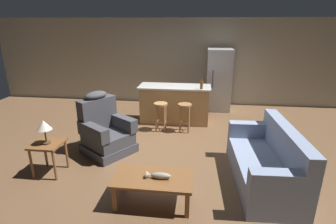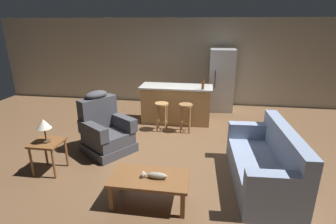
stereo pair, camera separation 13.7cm
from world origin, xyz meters
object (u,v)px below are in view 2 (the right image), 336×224
Objects in this scene: bottle_tall_green at (203,85)px; end_table at (48,147)px; fish_figurine at (155,175)px; kitchen_island at (176,104)px; table_lamp at (44,125)px; couch at (266,164)px; bar_stool_right at (186,113)px; bar_stool_left at (162,111)px; coffee_table at (150,180)px; refrigerator at (221,80)px; recliner_near_lamp at (105,131)px.

end_table is at bearing -135.31° from bottle_tall_green.
kitchen_island reaches higher than fish_figurine.
kitchen_island is (1.85, 2.75, -0.39)m from table_lamp.
bar_stool_right is at bearing -56.26° from couch.
table_lamp is 0.60× the size of bar_stool_left.
bottle_tall_green is at bearing 44.69° from end_table.
bar_stool_left is at bearing 98.10° from fish_figurine.
end_table is at bearing -124.07° from kitchen_island.
end_table is 2.09× the size of bottle_tall_green.
coffee_table is 0.61× the size of kitchen_island.
bar_stool_right is 0.39× the size of refrigerator.
recliner_near_lamp reaches higher than coffee_table.
table_lamp reaches higher than couch.
table_lamp is (-1.96, 0.57, 0.41)m from fish_figurine.
couch is 2.85× the size of bar_stool_left.
refrigerator reaches higher than couch.
bar_stool_right is (2.15, 2.12, -0.40)m from table_lamp.
bar_stool_left is (1.58, 2.11, 0.01)m from end_table.
bottle_tall_green reaches higher than fish_figurine.
refrigerator is at bearing 87.35° from recliner_near_lamp.
recliner_near_lamp is 1.13m from end_table.
bottle_tall_green reaches higher than bar_stool_left.
end_table reaches higher than coffee_table.
bar_stool_right is (0.56, 0.00, 0.00)m from bar_stool_left.
couch is 1.10× the size of refrigerator.
bottle_tall_green reaches higher than recliner_near_lamp.
refrigerator reaches higher than end_table.
refrigerator is at bearing 75.99° from coffee_table.
coffee_table is 3.30m from kitchen_island.
bar_stool_right is 2.06m from refrigerator.
coffee_table is at bearing -16.06° from table_lamp.
fish_figurine is at bearing -13.63° from recliner_near_lamp.
refrigerator reaches higher than kitchen_island.
fish_figurine is at bearing -81.90° from bar_stool_left.
table_lamp is 3.04m from bar_stool_right.
refrigerator reaches higher than bottle_tall_green.
table_lamp reaches higher than bar_stool_right.
refrigerator is at bearing 45.96° from kitchen_island.
recliner_near_lamp is 4.47× the size of bottle_tall_green.
fish_figurine is 0.19× the size of kitchen_island.
table_lamp is (-3.58, -0.20, 0.53)m from couch.
fish_figurine is 0.19× the size of refrigerator.
couch is at bearing 3.13° from table_lamp.
kitchen_island is at bearing -58.79° from couch.
kitchen_island is (-0.12, 3.32, 0.02)m from fish_figurine.
fish_figurine is 3.17m from bottle_tall_green.
bar_stool_left is at bearing 53.30° from table_lamp.
bar_stool_right is 2.53× the size of bottle_tall_green.
fish_figurine is 4.65m from refrigerator.
refrigerator is (0.86, 1.83, 0.41)m from bar_stool_right.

